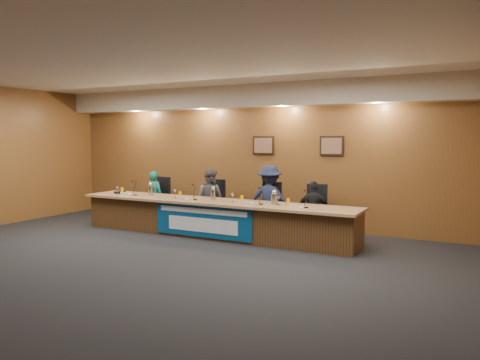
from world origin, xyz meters
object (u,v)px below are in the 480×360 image
object	(u,v)px
carafe_left	(151,190)
carafe_mid	(213,195)
banner	(202,221)
carafe_right	(274,199)
dais_body	(213,219)
panelist_b	(210,199)
speakerphone	(121,192)
panelist_a	(155,197)
office_chair_d	(315,214)
panelist_d	(314,210)
office_chair_b	(212,206)
office_chair_c	(272,211)
office_chair_a	(157,202)
panelist_c	(270,200)

from	to	relation	value
carafe_left	carafe_mid	world-z (taller)	carafe_left
banner	carafe_right	bearing A→B (deg)	16.07
dais_body	carafe_right	size ratio (longest dim) A/B	27.77
panelist_b	carafe_right	world-z (taller)	panelist_b
carafe_right	speakerphone	world-z (taller)	carafe_right
panelist_a	office_chair_d	world-z (taller)	panelist_a
panelist_d	office_chair_d	size ratio (longest dim) A/B	2.42
banner	carafe_mid	world-z (taller)	carafe_mid
carafe_right	office_chair_b	bearing A→B (deg)	156.10
carafe_left	dais_body	bearing A→B (deg)	-0.50
banner	speakerphone	world-z (taller)	speakerphone
office_chair_d	carafe_mid	xyz separation A→B (m)	(-1.90, -0.83, 0.38)
banner	carafe_left	size ratio (longest dim) A/B	9.67
panelist_b	panelist_a	bearing A→B (deg)	3.25
dais_body	office_chair_b	world-z (taller)	dais_body
panelist_b	speakerphone	xyz separation A→B (m)	(-1.94, -0.74, 0.11)
dais_body	office_chair_d	world-z (taller)	dais_body
carafe_mid	office_chair_c	bearing A→B (deg)	41.69
office_chair_a	speakerphone	distance (m)	0.97
panelist_c	office_chair_a	world-z (taller)	panelist_c
office_chair_a	carafe_left	xyz separation A→B (m)	(0.46, -0.81, 0.38)
office_chair_c	dais_body	bearing A→B (deg)	-160.40
panelist_b	carafe_left	xyz separation A→B (m)	(-1.10, -0.71, 0.20)
dais_body	panelist_c	size ratio (longest dim) A/B	4.11
panelist_b	carafe_right	xyz separation A→B (m)	(1.89, -0.74, 0.19)
banner	carafe_left	xyz separation A→B (m)	(-1.62, 0.43, 0.48)
dais_body	banner	bearing A→B (deg)	-90.00
panelist_a	speakerphone	xyz separation A→B (m)	(-0.38, -0.74, 0.16)
panelist_a	dais_body	bearing A→B (deg)	160.19
office_chair_a	carafe_mid	xyz separation A→B (m)	(2.09, -0.83, 0.38)
office_chair_c	carafe_right	distance (m)	1.02
panelist_d	speakerphone	xyz separation A→B (m)	(-4.37, -0.74, 0.19)
panelist_a	panelist_c	distance (m)	3.02
carafe_right	carafe_left	bearing A→B (deg)	179.37
panelist_c	carafe_mid	xyz separation A→B (m)	(-0.93, -0.73, 0.13)
office_chair_a	office_chair_b	distance (m)	1.56
carafe_left	panelist_a	bearing A→B (deg)	122.88
panelist_c	carafe_right	world-z (taller)	panelist_c
office_chair_a	office_chair_d	size ratio (longest dim) A/B	1.00
office_chair_a	carafe_left	size ratio (longest dim) A/B	2.11
panelist_c	speakerphone	distance (m)	3.48
panelist_c	office_chair_c	xyz separation A→B (m)	(0.00, 0.10, -0.25)
panelist_a	office_chair_a	distance (m)	0.17
panelist_b	office_chair_b	bearing A→B (deg)	-86.75
panelist_c	office_chair_d	distance (m)	1.00
dais_body	panelist_d	distance (m)	2.06
dais_body	office_chair_a	distance (m)	2.23
office_chair_b	speakerphone	xyz separation A→B (m)	(-1.94, -0.84, 0.30)
office_chair_a	office_chair_c	size ratio (longest dim) A/B	1.00
panelist_c	carafe_left	xyz separation A→B (m)	(-2.56, -0.71, 0.13)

